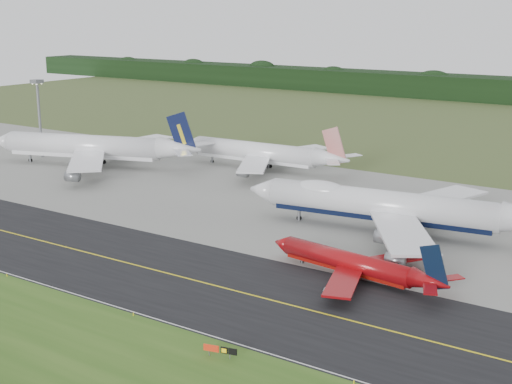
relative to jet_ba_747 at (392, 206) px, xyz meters
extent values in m
plane|color=#425326|center=(-17.08, -39.41, -5.68)|extent=(600.00, 600.00, 0.00)
cube|color=#2C5117|center=(-17.08, -74.41, -5.68)|extent=(400.00, 30.00, 0.01)
cube|color=black|center=(-17.08, -43.41, -5.67)|extent=(400.00, 32.00, 0.02)
cube|color=gray|center=(-17.08, 11.59, -5.67)|extent=(400.00, 78.00, 0.01)
cube|color=yellow|center=(-17.08, -43.41, -5.65)|extent=(400.00, 0.40, 0.00)
cube|color=silver|center=(-17.08, -58.91, -5.65)|extent=(400.00, 0.25, 0.00)
cylinder|color=silver|center=(-2.38, -0.31, 0.18)|extent=(48.03, 12.08, 6.05)
cube|color=black|center=(-2.38, -0.31, -1.79)|extent=(45.47, 10.28, 2.12)
cone|color=silver|center=(-28.96, -3.73, 0.18)|extent=(6.68, 6.76, 6.05)
ellipsoid|color=silver|center=(-15.61, -2.01, 1.84)|extent=(12.90, 6.68, 3.86)
cube|color=silver|center=(7.55, -12.62, -0.88)|extent=(21.69, 27.38, 0.52)
cube|color=silver|center=(4.11, 14.12, -0.88)|extent=(16.38, 28.30, 0.52)
cylinder|color=gray|center=(3.79, -12.51, -2.53)|extent=(3.60, 2.94, 2.54)
cylinder|color=gray|center=(0.50, 13.06, -2.53)|extent=(3.60, 2.94, 2.54)
cylinder|color=gray|center=(10.71, -23.44, -2.53)|extent=(3.60, 2.94, 2.54)
cylinder|color=gray|center=(4.42, 25.39, -2.53)|extent=(3.60, 2.94, 2.54)
cylinder|color=black|center=(-20.33, -2.62, -5.14)|extent=(1.14, 0.63, 1.09)
cylinder|color=slate|center=(1.83, -3.12, -3.66)|extent=(0.95, 0.95, 4.05)
cylinder|color=black|center=(1.83, -3.12, -5.14)|extent=(1.15, 0.68, 1.09)
cylinder|color=slate|center=(0.98, 3.48, -3.66)|extent=(0.95, 0.95, 4.05)
cylinder|color=black|center=(0.98, 3.48, -5.14)|extent=(1.15, 0.68, 1.09)
cylinder|color=maroon|center=(3.42, -27.32, -2.90)|extent=(25.45, 6.84, 3.41)
cube|color=maroon|center=(3.42, -27.32, -4.01)|extent=(24.08, 5.82, 1.19)
cone|color=maroon|center=(-10.63, -25.37, -2.90)|extent=(3.59, 3.81, 3.41)
cone|color=maroon|center=(19.21, -29.51, -2.64)|extent=(7.06, 4.29, 3.41)
cube|color=maroon|center=(6.75, -34.87, -3.50)|extent=(8.49, 14.77, 0.38)
cube|color=maroon|center=(8.67, -20.96, -3.50)|extent=(11.45, 14.27, 0.38)
cube|color=black|center=(19.68, -29.57, -0.07)|extent=(5.38, 1.01, 7.77)
cylinder|color=gray|center=(6.03, -38.16, -4.43)|extent=(2.04, 1.68, 1.43)
cylinder|color=gray|center=(8.88, -17.59, -4.43)|extent=(2.04, 1.68, 1.43)
cylinder|color=black|center=(-6.07, -26.01, -5.38)|extent=(0.65, 0.36, 0.61)
cylinder|color=slate|center=(5.17, -29.46, -4.80)|extent=(0.54, 0.54, 1.76)
cylinder|color=black|center=(5.17, -29.46, -5.38)|extent=(0.65, 0.39, 0.61)
cylinder|color=slate|center=(5.68, -25.74, -4.80)|extent=(0.54, 0.54, 1.76)
cylinder|color=black|center=(5.68, -25.74, -5.38)|extent=(0.65, 0.39, 0.61)
cylinder|color=white|center=(-102.09, 11.65, 0.32)|extent=(47.41, 21.24, 6.43)
cube|color=white|center=(-102.09, 11.65, -1.77)|extent=(44.64, 18.96, 2.25)
cone|color=white|center=(-127.61, 3.13, 0.32)|extent=(7.71, 7.99, 6.43)
cone|color=white|center=(-73.41, 21.21, 0.80)|extent=(14.01, 10.09, 6.43)
cube|color=white|center=(-89.35, 0.83, -0.81)|extent=(25.93, 26.70, 0.57)
cube|color=white|center=(-98.40, 27.95, -0.81)|extent=(11.84, 29.39, 0.57)
cube|color=#0C1234|center=(-72.73, 21.44, 5.04)|extent=(8.70, 3.34, 12.97)
cylinder|color=gray|center=(-93.10, 0.23, -2.56)|extent=(4.18, 3.67, 2.70)
cylinder|color=gray|center=(-101.75, 26.17, -2.56)|extent=(4.18, 3.67, 2.70)
cylinder|color=gray|center=(-83.67, -9.73, -2.56)|extent=(4.18, 3.67, 2.70)
cylinder|color=gray|center=(-100.19, 39.80, -2.56)|extent=(4.18, 3.67, 2.70)
cylinder|color=black|center=(-119.33, 5.89, -5.10)|extent=(1.26, 0.86, 1.16)
cylinder|color=slate|center=(-97.34, 9.50, -3.65)|extent=(1.14, 1.14, 4.07)
cylinder|color=black|center=(-97.34, 9.50, -5.10)|extent=(1.28, 0.92, 1.16)
cylinder|color=slate|center=(-99.58, 16.21, -3.65)|extent=(1.14, 1.14, 4.07)
cylinder|color=black|center=(-99.58, 16.21, -5.10)|extent=(1.28, 0.92, 1.16)
cylinder|color=white|center=(-57.94, 36.10, -0.62)|extent=(39.32, 7.02, 5.44)
cube|color=white|center=(-57.94, 36.10, -2.39)|extent=(37.31, 5.59, 1.90)
cone|color=white|center=(-79.93, 35.21, -0.62)|extent=(5.11, 5.63, 5.44)
cone|color=white|center=(-33.23, 37.11, -0.21)|extent=(10.54, 5.85, 5.44)
cube|color=white|center=(-50.63, 25.19, -1.57)|extent=(16.57, 23.16, 0.49)
cube|color=white|center=(-51.54, 47.58, -1.57)|extent=(15.16, 23.41, 0.49)
cube|color=#AB0F0C|center=(-32.62, 37.14, 3.31)|extent=(7.51, 0.74, 10.81)
cylinder|color=gray|center=(-50.74, 19.82, -3.06)|extent=(3.06, 2.40, 2.28)
cylinder|color=gray|center=(-52.09, 52.92, -3.06)|extent=(3.06, 2.40, 2.28)
cylinder|color=black|center=(-72.80, 35.50, -5.19)|extent=(1.00, 0.48, 0.98)
cylinder|color=slate|center=(-54.69, 33.25, -3.97)|extent=(0.79, 0.79, 3.43)
cylinder|color=black|center=(-54.69, 33.25, -5.19)|extent=(1.00, 0.53, 0.98)
cylinder|color=slate|center=(-54.93, 39.22, -3.97)|extent=(0.79, 0.79, 3.43)
cylinder|color=black|center=(-54.93, 39.22, -5.19)|extent=(1.00, 0.53, 0.98)
cylinder|color=slate|center=(-122.73, 13.27, 5.99)|extent=(0.84, 0.84, 23.35)
cube|color=slate|center=(-122.73, 13.27, 17.85)|extent=(2.99, 2.99, 1.12)
cylinder|color=slate|center=(1.50, -63.77, -5.34)|extent=(0.12, 0.12, 0.69)
cylinder|color=slate|center=(4.38, -63.06, -5.34)|extent=(0.12, 0.12, 0.69)
cube|color=#A9220D|center=(1.79, -63.69, -4.55)|extent=(2.15, 0.69, 0.89)
cube|color=black|center=(3.61, -63.25, -4.55)|extent=(1.00, 0.41, 0.89)
cube|color=black|center=(4.76, -62.97, -4.55)|extent=(1.19, 0.45, 0.89)
cylinder|color=yellow|center=(-45.18, -59.91, -5.43)|extent=(0.16, 0.16, 0.50)
cylinder|color=yellow|center=(-15.71, -59.91, -5.43)|extent=(0.16, 0.16, 0.50)
cylinder|color=yellow|center=(20.83, -59.91, -5.43)|extent=(0.16, 0.16, 0.50)
camera|label=1|loc=(54.44, -132.24, 38.75)|focal=50.00mm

